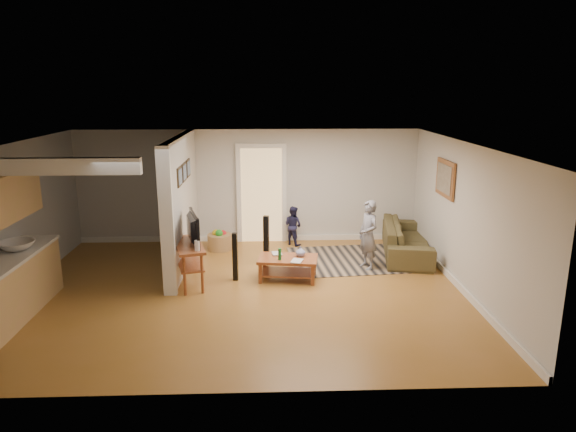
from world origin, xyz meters
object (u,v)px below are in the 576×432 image
(coffee_table, at_px, (289,262))
(toy_basket, at_px, (220,241))
(tv_console, at_px, (189,247))
(toddler, at_px, (293,244))
(speaker_left, at_px, (235,257))
(sofa, at_px, (406,254))
(child, at_px, (367,268))
(speaker_right, at_px, (266,240))

(coffee_table, height_order, toy_basket, coffee_table)
(coffee_table, bearing_deg, tv_console, -175.26)
(tv_console, height_order, toddler, tv_console)
(tv_console, xyz_separation_m, toddler, (1.92, 2.25, -0.67))
(toy_basket, bearing_deg, speaker_left, -76.09)
(coffee_table, distance_m, speaker_left, 0.97)
(sofa, xyz_separation_m, child, (-0.97, -0.79, 0.00))
(tv_console, distance_m, speaker_right, 1.68)
(sofa, bearing_deg, speaker_left, 120.86)
(tv_console, distance_m, speaker_left, 0.83)
(toy_basket, bearing_deg, sofa, -7.21)
(toy_basket, relative_size, child, 0.39)
(coffee_table, bearing_deg, speaker_right, 115.34)
(coffee_table, relative_size, child, 0.85)
(speaker_right, distance_m, child, 2.02)
(coffee_table, height_order, speaker_right, speaker_right)
(speaker_left, bearing_deg, child, 18.44)
(coffee_table, relative_size, speaker_left, 1.28)
(coffee_table, distance_m, toy_basket, 2.29)
(speaker_right, xyz_separation_m, child, (1.93, -0.34, -0.49))
(child, bearing_deg, toy_basket, -135.80)
(coffee_table, distance_m, tv_console, 1.78)
(toddler, bearing_deg, speaker_right, 105.12)
(coffee_table, height_order, tv_console, tv_console)
(tv_console, bearing_deg, speaker_left, -5.75)
(speaker_left, xyz_separation_m, child, (2.49, 0.53, -0.44))
(speaker_right, bearing_deg, child, 4.14)
(toy_basket, relative_size, toddler, 0.60)
(toy_basket, height_order, child, child)
(coffee_table, bearing_deg, child, 18.77)
(child, relative_size, toddler, 1.54)
(tv_console, relative_size, toy_basket, 2.42)
(toy_basket, bearing_deg, coffee_table, -52.01)
(speaker_left, relative_size, toddler, 1.02)
(sofa, height_order, coffee_table, coffee_table)
(sofa, height_order, toddler, toddler)
(coffee_table, height_order, speaker_left, speaker_left)
(tv_console, xyz_separation_m, toy_basket, (0.34, 1.95, -0.48))
(speaker_left, relative_size, speaker_right, 0.91)
(sofa, relative_size, toy_basket, 4.42)
(sofa, relative_size, speaker_left, 2.59)
(sofa, relative_size, coffee_table, 2.02)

